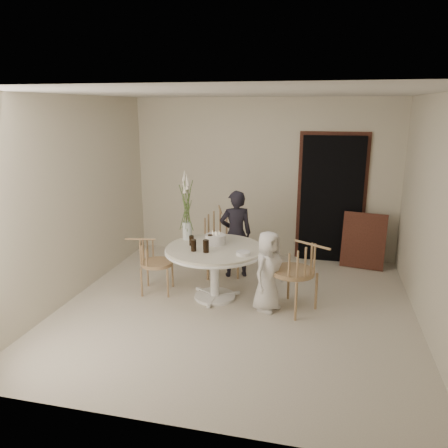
% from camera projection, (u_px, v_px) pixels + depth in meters
% --- Properties ---
extents(ground, '(4.50, 4.50, 0.00)m').
position_uv_depth(ground, '(236.00, 308.00, 5.70)').
color(ground, beige).
rests_on(ground, ground).
extents(room_shell, '(4.50, 4.50, 4.50)m').
position_uv_depth(room_shell, '(237.00, 186.00, 5.28)').
color(room_shell, beige).
rests_on(room_shell, ground).
extents(doorway, '(1.00, 0.10, 2.10)m').
position_uv_depth(doorway, '(331.00, 200.00, 7.23)').
color(doorway, black).
rests_on(doorway, ground).
extents(door_trim, '(1.12, 0.03, 2.22)m').
position_uv_depth(door_trim, '(331.00, 196.00, 7.25)').
color(door_trim, '#5B291F').
rests_on(door_trim, ground).
extents(table, '(1.33, 1.33, 0.73)m').
position_uv_depth(table, '(215.00, 255.00, 5.85)').
color(table, white).
rests_on(table, ground).
extents(picture_frame, '(0.71, 0.32, 0.90)m').
position_uv_depth(picture_frame, '(364.00, 241.00, 7.04)').
color(picture_frame, '#5B291F').
rests_on(picture_frame, ground).
extents(chair_far, '(0.67, 0.70, 1.00)m').
position_uv_depth(chair_far, '(221.00, 232.00, 6.83)').
color(chair_far, '#A08057').
rests_on(chair_far, ground).
extents(chair_right, '(0.72, 0.71, 0.96)m').
position_uv_depth(chair_right, '(302.00, 267.00, 5.42)').
color(chair_right, '#A08057').
rests_on(chair_right, ground).
extents(chair_left, '(0.52, 0.49, 0.79)m').
position_uv_depth(chair_left, '(149.00, 257.00, 6.08)').
color(chair_left, '#A08057').
rests_on(chair_left, ground).
extents(girl, '(0.57, 0.48, 1.35)m').
position_uv_depth(girl, '(236.00, 234.00, 6.63)').
color(girl, black).
rests_on(girl, ground).
extents(boy, '(0.52, 0.61, 1.05)m').
position_uv_depth(boy, '(268.00, 271.00, 5.53)').
color(boy, white).
rests_on(boy, ground).
extents(birthday_cake, '(0.27, 0.27, 0.18)m').
position_uv_depth(birthday_cake, '(215.00, 239.00, 5.95)').
color(birthday_cake, white).
rests_on(birthday_cake, table).
extents(cola_tumbler_a, '(0.07, 0.07, 0.15)m').
position_uv_depth(cola_tumbler_a, '(194.00, 245.00, 5.65)').
color(cola_tumbler_a, black).
rests_on(cola_tumbler_a, table).
extents(cola_tumbler_b, '(0.09, 0.09, 0.16)m').
position_uv_depth(cola_tumbler_b, '(206.00, 246.00, 5.60)').
color(cola_tumbler_b, black).
rests_on(cola_tumbler_b, table).
extents(cola_tumbler_c, '(0.07, 0.07, 0.14)m').
position_uv_depth(cola_tumbler_c, '(192.00, 240.00, 5.89)').
color(cola_tumbler_c, black).
rests_on(cola_tumbler_c, table).
extents(cola_tumbler_d, '(0.08, 0.08, 0.14)m').
position_uv_depth(cola_tumbler_d, '(210.00, 240.00, 5.91)').
color(cola_tumbler_d, black).
rests_on(cola_tumbler_d, table).
extents(plate_stack, '(0.18, 0.18, 0.05)m').
position_uv_depth(plate_stack, '(243.00, 253.00, 5.51)').
color(plate_stack, white).
rests_on(plate_stack, table).
extents(flower_vase, '(0.13, 0.13, 0.98)m').
position_uv_depth(flower_vase, '(187.00, 207.00, 6.06)').
color(flower_vase, silver).
rests_on(flower_vase, table).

